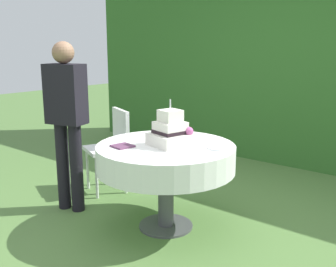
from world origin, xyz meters
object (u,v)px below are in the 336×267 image
(wedding_cake, at_px, (171,132))
(serving_plate_far, at_px, (216,148))
(napkin_stack, at_px, (123,146))
(garden_chair, at_px, (112,142))
(serving_plate_near, at_px, (156,134))
(standing_person, at_px, (67,115))
(cake_table, at_px, (166,158))

(wedding_cake, relative_size, serving_plate_far, 2.62)
(napkin_stack, bearing_deg, garden_chair, 141.75)
(serving_plate_near, bearing_deg, serving_plate_far, -6.18)
(napkin_stack, bearing_deg, wedding_cake, 46.85)
(standing_person, bearing_deg, napkin_stack, -0.08)
(serving_plate_far, bearing_deg, serving_plate_near, 173.82)
(wedding_cake, distance_m, napkin_stack, 0.41)
(wedding_cake, xyz_separation_m, serving_plate_near, (-0.35, 0.22, -0.11))
(serving_plate_far, distance_m, garden_chair, 1.46)
(garden_chair, bearing_deg, cake_table, -18.74)
(cake_table, xyz_separation_m, wedding_cake, (0.04, 0.02, 0.23))
(wedding_cake, bearing_deg, garden_chair, 162.75)
(standing_person, bearing_deg, wedding_cake, 16.23)
(cake_table, distance_m, garden_chair, 1.09)
(serving_plate_near, height_order, standing_person, standing_person)
(serving_plate_far, bearing_deg, standing_person, -162.41)
(garden_chair, height_order, standing_person, standing_person)
(napkin_stack, height_order, standing_person, standing_person)
(serving_plate_near, bearing_deg, napkin_stack, -81.47)
(wedding_cake, xyz_separation_m, standing_person, (-1.00, -0.29, 0.07))
(wedding_cake, distance_m, serving_plate_far, 0.40)
(cake_table, height_order, garden_chair, garden_chair)
(napkin_stack, relative_size, standing_person, 0.10)
(garden_chair, xyz_separation_m, standing_person, (0.06, -0.62, 0.39))
(garden_chair, bearing_deg, wedding_cake, -17.25)
(cake_table, relative_size, wedding_cake, 3.03)
(napkin_stack, xyz_separation_m, garden_chair, (-0.79, 0.62, -0.21))
(napkin_stack, height_order, garden_chair, garden_chair)
(cake_table, height_order, serving_plate_near, serving_plate_near)
(cake_table, relative_size, serving_plate_near, 9.85)
(napkin_stack, distance_m, garden_chair, 1.03)
(serving_plate_far, distance_m, standing_person, 1.44)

